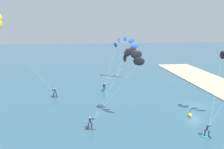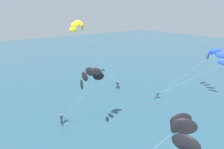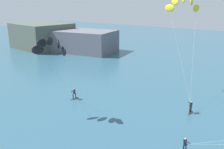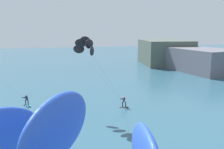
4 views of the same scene
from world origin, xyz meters
name	(u,v)px [view 4 (image 4 of 4)]	position (x,y,z in m)	size (l,w,h in m)	color
kitesurfer_nearshore	(87,49)	(-5.26, 11.78, 8.65)	(4.79, 7.79, 10.17)	#333338
marker_buoy	(14,122)	(-4.67, 2.82, 0.30)	(0.56, 0.56, 1.38)	yellow
distant_headland	(180,56)	(-40.05, 44.41, 2.94)	(34.73, 20.03, 7.48)	slate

